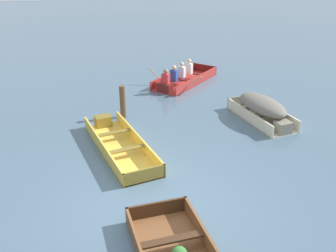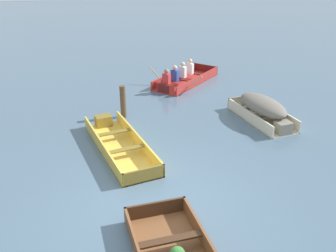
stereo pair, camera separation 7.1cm
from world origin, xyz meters
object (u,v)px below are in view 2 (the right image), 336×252
object	(u,v)px
skiff_yellow_near_moored	(118,143)
rowboat_red_with_crew	(183,79)
skiff_cream_mid_moored	(263,108)
mooring_post	(123,102)

from	to	relation	value
skiff_yellow_near_moored	rowboat_red_with_crew	size ratio (longest dim) A/B	1.13
skiff_cream_mid_moored	rowboat_red_with_crew	size ratio (longest dim) A/B	0.80
skiff_cream_mid_moored	mooring_post	distance (m)	4.43
skiff_yellow_near_moored	skiff_cream_mid_moored	distance (m)	4.71
skiff_cream_mid_moored	mooring_post	xyz separation A→B (m)	(-4.21, 1.39, 0.10)
skiff_yellow_near_moored	skiff_cream_mid_moored	bearing A→B (deg)	7.88
mooring_post	rowboat_red_with_crew	bearing A→B (deg)	44.32
skiff_yellow_near_moored	skiff_cream_mid_moored	xyz separation A→B (m)	(4.65, 0.64, 0.31)
skiff_yellow_near_moored	mooring_post	distance (m)	2.12
rowboat_red_with_crew	mooring_post	size ratio (longest dim) A/B	3.09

